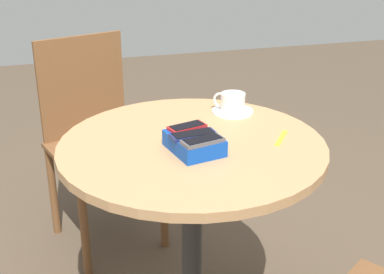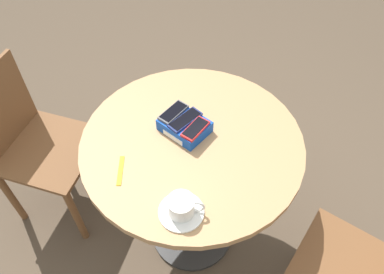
{
  "view_description": "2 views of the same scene",
  "coord_description": "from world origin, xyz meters",
  "views": [
    {
      "loc": [
        -1.5,
        0.41,
        1.46
      ],
      "look_at": [
        0.0,
        0.0,
        0.79
      ],
      "focal_mm": 50.0,
      "sensor_mm": 36.0,
      "label": 1
    },
    {
      "loc": [
        0.73,
        -0.56,
        1.86
      ],
      "look_at": [
        0.0,
        0.0,
        0.79
      ],
      "focal_mm": 35.0,
      "sensor_mm": 36.0,
      "label": 2
    }
  ],
  "objects": [
    {
      "name": "round_table",
      "position": [
        0.0,
        0.0,
        0.62
      ],
      "size": [
        0.86,
        0.86,
        0.77
      ],
      "color": "#2D2D2D",
      "rests_on": "ground_plane"
    },
    {
      "name": "phone_box",
      "position": [
        -0.06,
        0.01,
        0.8
      ],
      "size": [
        0.2,
        0.17,
        0.05
      ],
      "color": "#0F42AD",
      "rests_on": "round_table"
    },
    {
      "name": "phone_red",
      "position": [
        -0.0,
        0.02,
        0.83
      ],
      "size": [
        0.09,
        0.13,
        0.01
      ],
      "color": "red",
      "rests_on": "phone_box"
    },
    {
      "name": "saucer",
      "position": [
        0.22,
        -0.22,
        0.78
      ],
      "size": [
        0.15,
        0.15,
        0.01
      ],
      "primitive_type": "cylinder",
      "color": "white",
      "rests_on": "round_table"
    },
    {
      "name": "chair_far_side",
      "position": [
        0.76,
        0.24,
        0.49
      ],
      "size": [
        0.54,
        0.54,
        0.94
      ],
      "color": "brown",
      "rests_on": "ground_plane"
    },
    {
      "name": "coffee_cup",
      "position": [
        0.23,
        -0.21,
        0.81
      ],
      "size": [
        0.1,
        0.11,
        0.06
      ],
      "color": "white",
      "rests_on": "saucer"
    },
    {
      "name": "phone_gray",
      "position": [
        -0.12,
        -0.0,
        0.83
      ],
      "size": [
        0.08,
        0.14,
        0.01
      ],
      "color": "#515156",
      "rests_on": "phone_box"
    },
    {
      "name": "lanyard_strap",
      "position": [
        -0.04,
        -0.29,
        0.77
      ],
      "size": [
        0.11,
        0.09,
        0.0
      ],
      "primitive_type": "cube",
      "rotation": [
        0.0,
        0.0,
        -0.63
      ],
      "color": "yellow",
      "rests_on": "round_table"
    },
    {
      "name": "phone_navy",
      "position": [
        -0.06,
        0.01,
        0.83
      ],
      "size": [
        0.07,
        0.15,
        0.01
      ],
      "color": "navy",
      "rests_on": "phone_box"
    }
  ]
}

